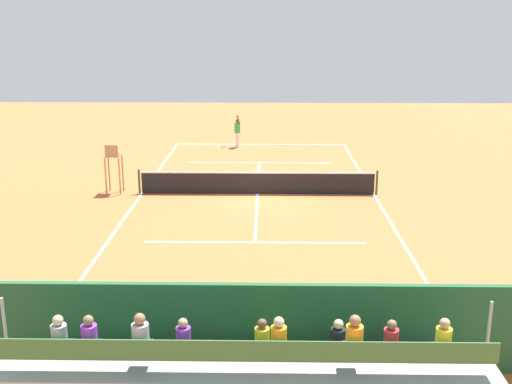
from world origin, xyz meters
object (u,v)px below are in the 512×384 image
object	(u,v)px
bleacher_stand	(247,363)
tennis_racket	(219,147)
tennis_player	(237,130)
tennis_ball_near	(217,151)
courtside_bench	(337,331)
tennis_ball_far	(214,161)
umpire_chair	(113,163)
equipment_bag	(268,348)
tennis_net	(258,183)

from	to	relation	value
bleacher_stand	tennis_racket	bearing A→B (deg)	-84.50
bleacher_stand	tennis_player	distance (m)	25.51
tennis_racket	tennis_ball_near	world-z (taller)	tennis_ball_near
courtside_bench	tennis_racket	xyz separation A→B (m)	(4.40, -23.33, -0.54)
tennis_racket	tennis_ball_far	world-z (taller)	tennis_ball_far
tennis_racket	tennis_player	bearing A→B (deg)	-176.49
courtside_bench	tennis_ball_near	distance (m)	22.67
bleacher_stand	tennis_ball_far	distance (m)	21.69
umpire_chair	courtside_bench	bearing A→B (deg)	121.44
umpire_chair	tennis_ball_far	bearing A→B (deg)	-122.10
bleacher_stand	equipment_bag	size ratio (longest dim) A/B	10.07
tennis_racket	courtside_bench	bearing A→B (deg)	100.67
tennis_player	tennis_ball_far	size ratio (longest dim) A/B	29.18
umpire_chair	equipment_bag	distance (m)	15.09
courtside_bench	equipment_bag	xyz separation A→B (m)	(1.55, 0.13, -0.38)
tennis_net	umpire_chair	world-z (taller)	umpire_chair
tennis_net	tennis_racket	xyz separation A→B (m)	(2.42, -10.06, -0.49)
tennis_net	bleacher_stand	distance (m)	15.35
bleacher_stand	courtside_bench	distance (m)	2.87
tennis_net	courtside_bench	distance (m)	13.42
umpire_chair	equipment_bag	xyz separation A→B (m)	(-6.63, 13.50, -1.13)
umpire_chair	tennis_racket	distance (m)	10.73
tennis_net	tennis_ball_near	world-z (taller)	tennis_net
bleacher_stand	umpire_chair	world-z (taller)	bleacher_stand
courtside_bench	tennis_ball_near	bearing A→B (deg)	-78.68
umpire_chair	tennis_ball_far	size ratio (longest dim) A/B	32.42
equipment_bag	tennis_ball_near	xyz separation A→B (m)	(2.90, -22.35, -0.15)
bleacher_stand	tennis_racket	world-z (taller)	bleacher_stand
tennis_net	bleacher_stand	xyz separation A→B (m)	(-0.03, 15.34, 0.46)
tennis_net	courtside_bench	bearing A→B (deg)	98.48
tennis_net	tennis_ball_near	size ratio (longest dim) A/B	156.06
tennis_player	equipment_bag	bearing A→B (deg)	94.29
bleacher_stand	tennis_ball_far	world-z (taller)	bleacher_stand
tennis_net	tennis_player	xyz separation A→B (m)	(1.34, -10.13, 0.51)
bleacher_stand	tennis_ball_far	xyz separation A→B (m)	(2.41, -21.54, -0.93)
equipment_bag	tennis_ball_far	bearing A→B (deg)	-81.84
courtside_bench	tennis_ball_near	xyz separation A→B (m)	(4.45, -22.22, -0.53)
equipment_bag	tennis_racket	size ratio (longest dim) A/B	1.58
equipment_bag	tennis_racket	distance (m)	23.64
tennis_ball_far	tennis_net	bearing A→B (deg)	111.01
tennis_racket	tennis_ball_near	bearing A→B (deg)	87.22
umpire_chair	tennis_ball_near	xyz separation A→B (m)	(-3.73, -8.85, -1.28)
equipment_bag	tennis_ball_far	xyz separation A→B (m)	(2.81, -19.59, -0.15)
equipment_bag	tennis_player	bearing A→B (deg)	-85.71
tennis_player	tennis_racket	world-z (taller)	tennis_player
tennis_player	tennis_ball_far	distance (m)	4.19
courtside_bench	equipment_bag	world-z (taller)	courtside_bench
umpire_chair	tennis_player	distance (m)	11.15
tennis_player	bleacher_stand	bearing A→B (deg)	93.07
equipment_bag	tennis_player	distance (m)	23.61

